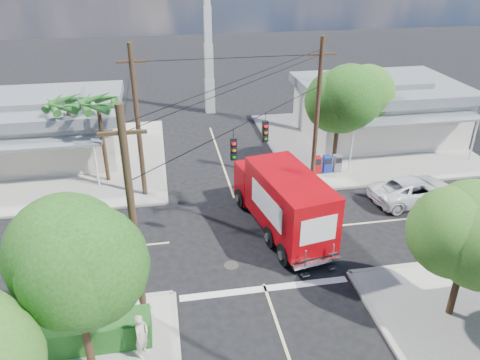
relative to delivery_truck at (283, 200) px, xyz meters
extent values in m
plane|color=black|center=(-1.90, -0.16, -1.78)|extent=(120.00, 120.00, 0.00)
cube|color=#A09B90|center=(9.10, 10.84, -1.71)|extent=(14.00, 14.00, 0.14)
cube|color=#A29E90|center=(2.10, 10.84, -1.71)|extent=(0.25, 14.00, 0.14)
cube|color=#A29E90|center=(9.10, 3.84, -1.71)|extent=(14.00, 0.25, 0.14)
cube|color=#A09B90|center=(-12.90, 10.84, -1.71)|extent=(14.00, 14.00, 0.14)
cube|color=#A29E90|center=(-5.90, 10.84, -1.71)|extent=(0.25, 14.00, 0.14)
cube|color=#A29E90|center=(-12.90, 3.84, -1.71)|extent=(14.00, 0.25, 0.14)
cube|color=#A29E90|center=(-12.90, -4.16, -1.71)|extent=(14.00, 0.25, 0.14)
cube|color=beige|center=(-1.90, 9.84, -1.77)|extent=(0.12, 12.00, 0.01)
cube|color=beige|center=(8.10, -0.16, -1.77)|extent=(12.00, 0.12, 0.01)
cube|color=beige|center=(-11.90, -0.16, -1.77)|extent=(12.00, 0.12, 0.01)
cube|color=silver|center=(-1.90, -4.46, -1.77)|extent=(7.50, 0.40, 0.01)
cube|color=silver|center=(10.60, 11.84, 0.06)|extent=(11.00, 8.00, 3.40)
cube|color=slate|center=(10.60, 11.84, 2.11)|extent=(11.80, 8.80, 0.70)
cube|color=slate|center=(10.60, 11.84, 2.61)|extent=(6.05, 4.40, 0.50)
cube|color=slate|center=(10.60, 6.94, 1.26)|extent=(9.90, 1.80, 0.15)
cylinder|color=silver|center=(6.20, 6.14, -0.19)|extent=(0.12, 0.12, 2.90)
cylinder|color=silver|center=(15.00, 6.14, -0.19)|extent=(0.12, 0.12, 2.90)
cube|color=beige|center=(-13.90, 12.34, -0.04)|extent=(10.00, 8.00, 3.20)
cube|color=slate|center=(-13.90, 12.34, 1.91)|extent=(10.80, 8.80, 0.70)
cube|color=slate|center=(-13.90, 12.34, 2.41)|extent=(5.50, 4.40, 0.50)
cube|color=slate|center=(-13.90, 7.44, 1.06)|extent=(9.00, 1.80, 0.15)
cylinder|color=silver|center=(-9.90, 6.64, -0.29)|extent=(0.12, 0.12, 2.70)
cube|color=silver|center=(-1.40, 19.84, -0.28)|extent=(0.80, 0.80, 3.00)
cube|color=silver|center=(-1.40, 19.84, 2.72)|extent=(0.70, 0.70, 3.00)
cube|color=silver|center=(-1.40, 19.84, 5.72)|extent=(0.60, 0.60, 3.00)
cylinder|color=#422D1C|center=(-8.90, -7.66, 0.22)|extent=(0.28, 0.28, 3.71)
sphere|color=#1C4811|center=(-8.90, -7.66, 2.54)|extent=(3.71, 3.71, 3.71)
sphere|color=#1C4811|center=(-9.30, -7.46, 2.77)|extent=(3.02, 3.02, 3.02)
sphere|color=#1C4811|center=(-8.55, -7.96, 2.42)|extent=(3.25, 3.25, 3.25)
cylinder|color=#422D1C|center=(5.30, 6.64, 0.41)|extent=(0.28, 0.28, 4.10)
sphere|color=#1C4811|center=(5.30, 6.64, 2.97)|extent=(4.10, 4.10, 4.10)
sphere|color=#1C4811|center=(4.90, 6.84, 3.23)|extent=(3.33, 3.33, 3.33)
sphere|color=#1C4811|center=(5.65, 6.34, 2.84)|extent=(3.58, 3.58, 3.58)
cylinder|color=#422D1C|center=(7.90, 8.84, 0.16)|extent=(0.28, 0.28, 3.58)
sphere|color=#2C6820|center=(7.90, 8.84, 2.40)|extent=(3.58, 3.58, 3.58)
sphere|color=#2C6820|center=(7.50, 9.04, 2.62)|extent=(2.91, 2.91, 2.91)
sphere|color=#2C6820|center=(8.25, 8.54, 2.28)|extent=(3.14, 3.14, 3.14)
cylinder|color=#422D1C|center=(5.10, -7.36, 0.09)|extent=(0.28, 0.28, 3.46)
sphere|color=#2C6820|center=(5.10, -7.36, 2.25)|extent=(3.46, 3.46, 3.46)
sphere|color=#2C6820|center=(4.70, -7.16, 2.47)|extent=(2.81, 2.81, 2.81)
cylinder|color=#422D1C|center=(-9.40, 7.34, 0.86)|extent=(0.24, 0.24, 5.00)
cone|color=#256223|center=(-8.50, 7.34, 3.46)|extent=(0.50, 2.06, 0.98)
cone|color=#256223|center=(-8.84, 8.04, 3.46)|extent=(1.92, 1.68, 0.98)
cone|color=#256223|center=(-9.60, 8.22, 3.46)|extent=(2.12, 0.95, 0.98)
cone|color=#256223|center=(-10.21, 7.73, 3.46)|extent=(1.34, 2.07, 0.98)
cone|color=#256223|center=(-10.21, 6.95, 3.46)|extent=(1.34, 2.07, 0.98)
cone|color=#256223|center=(-9.60, 6.46, 3.46)|extent=(2.12, 0.95, 0.98)
cone|color=#256223|center=(-8.84, 6.64, 3.46)|extent=(1.92, 1.68, 0.98)
cylinder|color=#422D1C|center=(-11.40, 8.84, 0.66)|extent=(0.24, 0.24, 4.60)
cone|color=#256223|center=(-10.50, 8.84, 3.06)|extent=(0.50, 2.06, 0.98)
cone|color=#256223|center=(-10.84, 9.54, 3.06)|extent=(1.92, 1.68, 0.98)
cone|color=#256223|center=(-11.60, 9.72, 3.06)|extent=(2.12, 0.95, 0.98)
cone|color=#256223|center=(-12.21, 9.23, 3.06)|extent=(1.34, 2.07, 0.98)
cone|color=#256223|center=(-12.21, 8.45, 3.06)|extent=(1.34, 2.07, 0.98)
cone|color=#256223|center=(-11.60, 7.96, 3.06)|extent=(2.12, 0.95, 0.98)
cone|color=#256223|center=(-10.84, 8.14, 3.06)|extent=(1.92, 1.68, 0.98)
cylinder|color=#473321|center=(-7.10, -5.36, 2.72)|extent=(0.28, 0.28, 9.00)
cube|color=#473321|center=(-7.10, -5.36, 6.22)|extent=(1.60, 0.12, 0.12)
cylinder|color=#473321|center=(3.30, 5.04, 2.72)|extent=(0.28, 0.28, 9.00)
cube|color=#473321|center=(3.30, 5.04, 6.22)|extent=(1.60, 0.12, 0.12)
cylinder|color=#473321|center=(-7.10, 5.04, 2.72)|extent=(0.28, 0.28, 9.00)
cube|color=#473321|center=(-7.10, 5.04, 6.22)|extent=(1.60, 0.12, 0.12)
cylinder|color=black|center=(-1.90, -0.16, 4.42)|extent=(10.43, 10.43, 0.04)
cube|color=black|center=(-2.70, -0.96, 3.47)|extent=(0.30, 0.24, 1.05)
sphere|color=red|center=(-2.70, -1.10, 3.80)|extent=(0.20, 0.20, 0.20)
cube|color=black|center=(-0.80, 0.94, 3.47)|extent=(0.30, 0.24, 1.05)
sphere|color=red|center=(-0.80, 0.80, 3.80)|extent=(0.20, 0.20, 0.20)
cube|color=silver|center=(-9.70, -5.76, -1.29)|extent=(5.94, 0.05, 0.08)
cube|color=silver|center=(-9.70, -5.76, -0.89)|extent=(5.94, 0.05, 0.08)
cube|color=silver|center=(-6.90, -5.76, -1.14)|extent=(0.09, 0.06, 1.00)
cube|color=#184518|center=(-9.90, -6.56, -1.09)|extent=(6.20, 1.20, 1.10)
cube|color=#AC0C11|center=(3.90, 6.04, -1.09)|extent=(0.50, 0.50, 1.10)
cube|color=#122BA7|center=(4.60, 6.04, -1.09)|extent=(0.50, 0.50, 1.10)
cube|color=slate|center=(5.30, 6.04, -1.09)|extent=(0.50, 0.50, 1.10)
cube|color=black|center=(-0.03, 0.16, -1.23)|extent=(3.68, 8.08, 0.25)
cube|color=#AF040B|center=(-0.58, 3.15, -0.43)|extent=(2.67, 2.11, 2.20)
cube|color=black|center=(-0.71, 3.84, -0.03)|extent=(2.11, 0.63, 0.95)
cube|color=silver|center=(-0.75, 4.04, -1.13)|extent=(2.28, 0.54, 0.35)
cube|color=#AF040B|center=(0.13, -0.73, 0.27)|extent=(3.51, 6.15, 2.90)
cube|color=white|center=(1.38, -0.50, 0.42)|extent=(0.67, 3.54, 1.30)
cube|color=white|center=(-1.11, -0.96, 0.42)|extent=(0.67, 3.54, 1.30)
cube|color=white|center=(0.66, -3.60, 0.42)|extent=(1.77, 0.35, 1.30)
cube|color=silver|center=(0.69, -3.73, -1.23)|extent=(2.40, 0.68, 0.18)
cube|color=silver|center=(0.02, -3.98, -0.83)|extent=(0.45, 0.14, 1.00)
cube|color=silver|center=(1.40, -3.73, -0.83)|extent=(0.45, 0.14, 1.00)
cylinder|color=black|center=(-1.69, 2.80, -1.23)|extent=(0.51, 1.14, 1.10)
cylinder|color=black|center=(0.58, 3.22, -1.23)|extent=(0.51, 1.14, 1.10)
cylinder|color=black|center=(-0.63, -2.90, -1.23)|extent=(0.51, 1.14, 1.10)
cylinder|color=black|center=(1.63, -2.49, -1.23)|extent=(0.51, 1.14, 1.10)
imported|color=silver|center=(8.34, 1.64, -1.05)|extent=(5.55, 3.15, 1.46)
imported|color=beige|center=(-7.11, -7.41, -0.72)|extent=(0.72, 0.80, 1.84)
camera|label=1|loc=(-5.82, -20.14, 11.78)|focal=35.00mm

